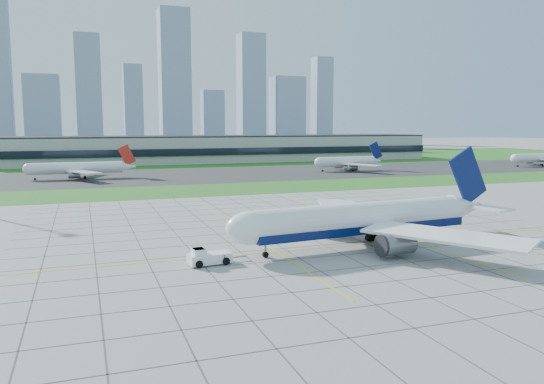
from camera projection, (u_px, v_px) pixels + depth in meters
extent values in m
plane|color=#9D9D98|center=(324.00, 245.00, 97.68)|extent=(1400.00, 1400.00, 0.00)
cube|color=#2D681D|center=(211.00, 190.00, 181.74)|extent=(700.00, 35.00, 0.04)
cube|color=#383838|center=(183.00, 175.00, 233.10)|extent=(700.00, 75.00, 0.04)
cube|color=#2D681D|center=(152.00, 160.00, 335.84)|extent=(700.00, 145.00, 0.04)
cube|color=#474744|center=(45.00, 254.00, 90.95)|extent=(0.18, 130.00, 0.02)
cube|color=#474744|center=(94.00, 250.00, 93.63)|extent=(0.18, 130.00, 0.02)
cube|color=#474744|center=(140.00, 247.00, 96.31)|extent=(0.18, 130.00, 0.02)
cube|color=#474744|center=(184.00, 243.00, 98.98)|extent=(0.18, 130.00, 0.02)
cube|color=#474744|center=(226.00, 240.00, 101.66)|extent=(0.18, 130.00, 0.02)
cube|color=#474744|center=(265.00, 237.00, 104.34)|extent=(0.18, 130.00, 0.02)
cube|color=#474744|center=(302.00, 235.00, 107.02)|extent=(0.18, 130.00, 0.02)
cube|color=#474744|center=(338.00, 232.00, 109.70)|extent=(0.18, 130.00, 0.02)
cube|color=#474744|center=(372.00, 229.00, 112.38)|extent=(0.18, 130.00, 0.02)
cube|color=#474744|center=(404.00, 227.00, 115.05)|extent=(0.18, 130.00, 0.02)
cube|color=#474744|center=(435.00, 225.00, 117.73)|extent=(0.18, 130.00, 0.02)
cube|color=#474744|center=(464.00, 222.00, 120.41)|extent=(0.18, 130.00, 0.02)
cube|color=#474744|center=(493.00, 220.00, 123.09)|extent=(0.18, 130.00, 0.02)
cube|color=#474744|center=(474.00, 319.00, 60.32)|extent=(110.00, 0.18, 0.02)
cube|color=#474744|center=(431.00, 298.00, 67.79)|extent=(110.00, 0.18, 0.02)
cube|color=#474744|center=(396.00, 281.00, 75.26)|extent=(110.00, 0.18, 0.02)
cube|color=#474744|center=(368.00, 267.00, 82.74)|extent=(110.00, 0.18, 0.02)
cube|color=#474744|center=(344.00, 255.00, 90.21)|extent=(110.00, 0.18, 0.02)
cube|color=#474744|center=(324.00, 245.00, 97.68)|extent=(110.00, 0.18, 0.02)
cube|color=#474744|center=(306.00, 236.00, 105.15)|extent=(110.00, 0.18, 0.02)
cube|color=#474744|center=(291.00, 229.00, 112.62)|extent=(110.00, 0.18, 0.02)
cube|color=#474744|center=(278.00, 223.00, 120.10)|extent=(110.00, 0.18, 0.02)
cube|color=#474744|center=(267.00, 217.00, 127.57)|extent=(110.00, 0.18, 0.02)
cube|color=#474744|center=(257.00, 212.00, 135.04)|extent=(110.00, 0.18, 0.02)
cube|color=#474744|center=(247.00, 207.00, 142.51)|extent=(110.00, 0.18, 0.02)
cube|color=#474744|center=(239.00, 203.00, 149.98)|extent=(110.00, 0.18, 0.02)
cube|color=#474744|center=(232.00, 200.00, 157.45)|extent=(110.00, 0.18, 0.02)
cube|color=yellow|center=(328.00, 247.00, 95.81)|extent=(120.00, 0.25, 0.03)
cube|color=yellow|center=(241.00, 229.00, 113.01)|extent=(0.25, 100.00, 0.03)
cube|color=yellow|center=(357.00, 221.00, 122.39)|extent=(0.25, 100.00, 0.03)
cube|color=#B7B7B2|center=(222.00, 149.00, 324.95)|extent=(260.00, 42.00, 15.00)
cube|color=black|center=(232.00, 151.00, 304.93)|extent=(260.00, 1.00, 4.00)
cube|color=black|center=(222.00, 136.00, 323.96)|extent=(260.00, 42.00, 0.80)
cube|color=#8C9DB8|center=(43.00, 111.00, 552.60)|extent=(35.00, 31.50, 74.00)
cube|color=#8C9DB8|center=(89.00, 90.00, 565.25)|extent=(26.00, 23.40, 118.00)
cube|color=#8C9DB8|center=(133.00, 105.00, 582.53)|extent=(20.00, 18.00, 88.00)
cube|color=#8C9DB8|center=(175.00, 78.00, 594.06)|extent=(33.00, 29.70, 150.00)
cube|color=#8C9DB8|center=(213.00, 118.00, 613.95)|extent=(24.00, 21.60, 62.00)
cube|color=#8C9DB8|center=(251.00, 90.00, 625.56)|extent=(29.00, 26.10, 128.00)
cube|color=#8C9DB8|center=(287.00, 110.00, 643.96)|extent=(36.00, 32.40, 80.00)
cube|color=#8C9DB8|center=(322.00, 101.00, 657.80)|extent=(22.00, 19.80, 105.00)
cylinder|color=white|center=(362.00, 218.00, 96.06)|extent=(43.66, 9.93, 5.65)
cube|color=#07154A|center=(362.00, 228.00, 96.28)|extent=(43.63, 9.56, 1.51)
ellipsoid|color=white|center=(252.00, 228.00, 86.83)|extent=(9.56, 6.52, 5.65)
cube|color=black|center=(241.00, 226.00, 85.89)|extent=(2.36, 3.20, 0.57)
cone|color=white|center=(465.00, 207.00, 106.65)|extent=(8.03, 6.09, 5.37)
cube|color=#07154A|center=(468.00, 176.00, 106.07)|extent=(10.26, 1.49, 12.02)
cube|color=white|center=(343.00, 209.00, 112.08)|extent=(17.11, 27.67, 0.91)
cube|color=white|center=(446.00, 236.00, 85.08)|extent=(21.08, 26.89, 0.91)
cylinder|color=slate|center=(333.00, 224.00, 105.27)|extent=(6.45, 4.17, 3.58)
cylinder|color=slate|center=(396.00, 244.00, 87.55)|extent=(6.45, 4.17, 3.58)
cylinder|color=gray|center=(265.00, 250.00, 88.34)|extent=(0.37, 0.37, 2.45)
cylinder|color=black|center=(265.00, 254.00, 88.43)|extent=(1.08, 0.57, 1.04)
cylinder|color=black|center=(373.00, 238.00, 101.35)|extent=(1.33, 1.25, 1.22)
cylinder|color=black|center=(393.00, 244.00, 95.95)|extent=(1.33, 1.25, 1.22)
cube|color=white|center=(210.00, 258.00, 84.11)|extent=(6.93, 3.75, 1.55)
cube|color=white|center=(199.00, 252.00, 83.22)|extent=(2.23, 2.62, 1.22)
cube|color=black|center=(199.00, 251.00, 83.19)|extent=(1.98, 2.38, 0.78)
cube|color=gray|center=(237.00, 257.00, 86.18)|extent=(3.33, 0.53, 0.20)
cylinder|color=black|center=(193.00, 260.00, 84.50)|extent=(1.27, 0.67, 1.22)
cylinder|color=black|center=(199.00, 264.00, 81.92)|extent=(1.27, 0.67, 1.22)
cylinder|color=black|center=(220.00, 257.00, 86.39)|extent=(1.27, 0.67, 1.22)
cylinder|color=black|center=(226.00, 261.00, 83.81)|extent=(1.27, 0.67, 1.22)
imported|color=black|center=(225.00, 260.00, 83.64)|extent=(0.59, 0.70, 1.64)
imported|color=black|center=(482.00, 241.00, 96.98)|extent=(0.97, 0.88, 1.64)
cylinder|color=white|center=(77.00, 168.00, 218.08)|extent=(36.14, 4.80, 4.80)
cube|color=red|center=(127.00, 155.00, 224.18)|extent=(7.46, 0.40, 9.15)
cube|color=white|center=(83.00, 168.00, 229.29)|extent=(13.89, 20.66, 0.40)
cube|color=white|center=(84.00, 172.00, 208.75)|extent=(13.89, 20.66, 0.40)
cylinder|color=black|center=(85.00, 177.00, 221.64)|extent=(1.00, 1.00, 1.00)
cylinder|color=black|center=(85.00, 178.00, 217.53)|extent=(1.00, 1.00, 1.00)
cylinder|color=white|center=(347.00, 162.00, 256.43)|extent=(28.85, 4.80, 4.80)
cube|color=#081351|center=(376.00, 151.00, 261.17)|extent=(7.46, 0.40, 9.15)
cube|color=white|center=(340.00, 162.00, 267.48)|extent=(13.89, 20.66, 0.40)
cube|color=white|center=(361.00, 165.00, 246.93)|extent=(13.89, 20.66, 0.40)
cylinder|color=black|center=(349.00, 169.00, 259.79)|extent=(1.00, 1.00, 1.00)
cylinder|color=black|center=(353.00, 170.00, 255.68)|extent=(1.00, 1.00, 1.00)
cylinder|color=white|center=(541.00, 158.00, 287.07)|extent=(36.01, 4.80, 4.80)
cube|color=white|center=(529.00, 158.00, 298.28)|extent=(13.89, 20.66, 0.40)
cylinder|color=black|center=(542.00, 165.00, 290.63)|extent=(1.00, 1.00, 1.00)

